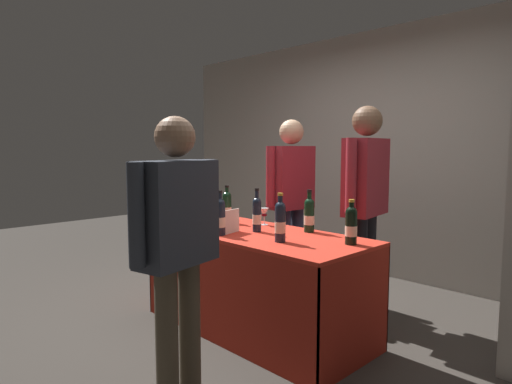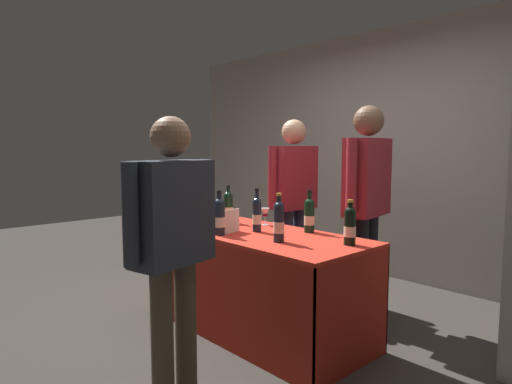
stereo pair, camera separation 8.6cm
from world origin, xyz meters
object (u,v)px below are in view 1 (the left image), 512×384
(tasting_table, at_px, (256,261))
(display_bottle_0, at_px, (257,214))
(vendor_presenter, at_px, (291,191))
(featured_wine_bottle, at_px, (351,225))
(taster_foreground_right, at_px, (177,235))
(wine_glass_near_vendor, at_px, (264,213))

(tasting_table, height_order, display_bottle_0, display_bottle_0)
(display_bottle_0, relative_size, vendor_presenter, 0.20)
(featured_wine_bottle, height_order, display_bottle_0, display_bottle_0)
(taster_foreground_right, bearing_deg, featured_wine_bottle, -29.20)
(vendor_presenter, xyz_separation_m, taster_foreground_right, (0.76, -1.78, -0.06))
(tasting_table, distance_m, wine_glass_near_vendor, 0.45)
(display_bottle_0, relative_size, wine_glass_near_vendor, 2.36)
(vendor_presenter, bearing_deg, featured_wine_bottle, 62.70)
(featured_wine_bottle, bearing_deg, wine_glass_near_vendor, 172.89)
(vendor_presenter, bearing_deg, display_bottle_0, 28.10)
(featured_wine_bottle, bearing_deg, taster_foreground_right, -106.86)
(display_bottle_0, height_order, vendor_presenter, vendor_presenter)
(display_bottle_0, bearing_deg, featured_wine_bottle, 10.29)
(featured_wine_bottle, xyz_separation_m, vendor_presenter, (-1.10, 0.66, 0.10))
(featured_wine_bottle, distance_m, taster_foreground_right, 1.17)
(tasting_table, distance_m, featured_wine_bottle, 0.83)
(wine_glass_near_vendor, bearing_deg, featured_wine_bottle, -7.11)
(tasting_table, xyz_separation_m, wine_glass_near_vendor, (-0.17, 0.26, 0.33))
(vendor_presenter, bearing_deg, wine_glass_near_vendor, 23.16)
(wine_glass_near_vendor, bearing_deg, vendor_presenter, 109.24)
(tasting_table, bearing_deg, vendor_presenter, 113.96)
(tasting_table, bearing_deg, display_bottle_0, 92.21)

